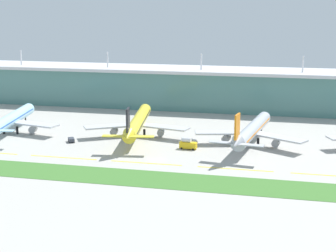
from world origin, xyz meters
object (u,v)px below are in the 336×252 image
at_px(airliner_near_middle, 138,122).
at_px(airliner_far_middle, 252,131).
at_px(airliner_nearest, 11,120).
at_px(pushback_tug, 71,140).
at_px(fuel_truck, 188,144).
at_px(baggage_cart, 193,142).

xyz_separation_m(airliner_near_middle, airliner_far_middle, (52.35, -4.48, -0.01)).
height_order(airliner_nearest, pushback_tug, airliner_nearest).
distance_m(airliner_nearest, airliner_near_middle, 60.37).
distance_m(airliner_near_middle, airliner_far_middle, 52.54).
distance_m(airliner_near_middle, pushback_tug, 31.34).
relative_size(airliner_nearest, fuel_truck, 8.22).
relative_size(airliner_near_middle, baggage_cart, 17.35).
bearing_deg(pushback_tug, airliner_far_middle, 9.33).
bearing_deg(airliner_near_middle, airliner_far_middle, -4.89).
relative_size(fuel_truck, pushback_tug, 1.49).
xyz_separation_m(airliner_nearest, pushback_tug, (34.29, -9.62, -5.35)).
bearing_deg(baggage_cart, fuel_truck, -99.38).
distance_m(baggage_cart, pushback_tug, 53.92).
height_order(airliner_near_middle, airliner_far_middle, same).
bearing_deg(baggage_cart, pushback_tug, -172.67).
distance_m(airliner_far_middle, baggage_cart, 25.69).
bearing_deg(pushback_tug, baggage_cart, 7.33).
xyz_separation_m(airliner_near_middle, pushback_tug, (-25.59, -17.29, -5.36)).
distance_m(airliner_near_middle, fuel_truck, 32.08).
height_order(airliner_nearest, baggage_cart, airliner_nearest).
xyz_separation_m(airliner_nearest, baggage_cart, (87.78, -2.74, -5.18)).
bearing_deg(airliner_nearest, airliner_near_middle, 7.30).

